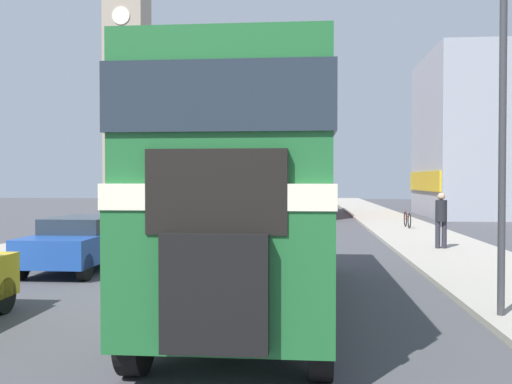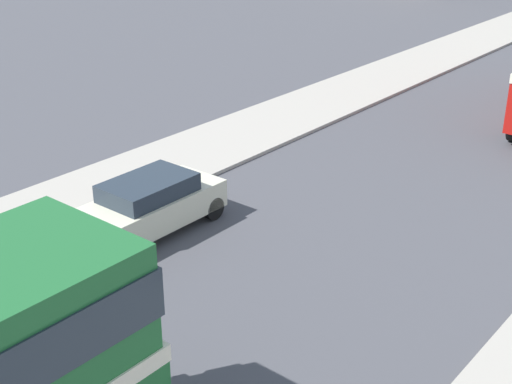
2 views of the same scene
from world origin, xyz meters
The scene contains 1 object.
car_parked_far centered at (-3.79, 9.33, 0.77)m, with size 1.71×4.46×1.49m.
Camera 2 is at (8.83, -1.56, 8.59)m, focal length 50.00 mm.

